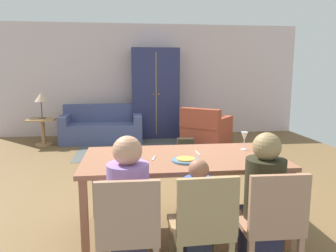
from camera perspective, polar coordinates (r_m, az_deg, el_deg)
The scene contains 23 objects.
ground_plane at distance 5.04m, azimuth -0.88°, elevation -8.41°, with size 7.46×6.38×0.02m, color brown.
back_wall at distance 8.03m, azimuth -3.36°, elevation 8.15°, with size 7.46×0.10×2.70m, color beige.
dining_table at distance 3.06m, azimuth 2.60°, elevation -6.64°, with size 1.86×0.97×0.76m.
plate_near_man at distance 2.88m, azimuth -7.11°, elevation -6.13°, with size 0.25×0.25×0.02m, color slate.
pizza_near_man at distance 2.88m, azimuth -7.11°, elevation -5.84°, with size 0.17×0.17×0.01m, color #E09C51.
plate_near_child at distance 2.87m, azimuth 3.21°, elevation -6.16°, with size 0.25×0.25×0.02m, color teal.
pizza_near_child at distance 2.86m, azimuth 3.21°, elevation -5.87°, with size 0.17×0.17×0.01m, color gold.
wine_glass at distance 3.35m, azimuth 13.47°, elevation -1.93°, with size 0.07×0.07×0.19m.
fork at distance 2.96m, azimuth -2.58°, elevation -5.77°, with size 0.02×0.15×0.01m, color silver.
knife at distance 3.16m, azimuth 5.31°, elevation -4.78°, with size 0.01×0.17×0.01m, color silver.
dining_chair_man at distance 2.30m, azimuth -7.04°, elevation -17.71°, with size 0.43×0.43×0.87m.
person_man at distance 2.45m, azimuth -6.99°, elevation -15.40°, with size 0.30×0.40×1.11m.
dining_chair_child at distance 2.35m, azimuth 6.16°, elevation -17.05°, with size 0.43×0.43×0.87m.
person_child at distance 2.53m, azimuth 5.16°, elevation -16.57°, with size 0.22×0.29×0.92m.
dining_chair_woman at distance 2.51m, azimuth 17.94°, elevation -15.73°, with size 0.43×0.43×0.87m.
person_woman at distance 2.65m, azimuth 16.40°, elevation -13.78°, with size 0.30×0.40×1.11m.
area_rug at distance 6.56m, azimuth -4.45°, elevation -4.06°, with size 2.60×1.80×0.01m, color #4E5250.
couch at distance 7.36m, azimuth -11.64°, elevation -0.35°, with size 1.76×0.86×0.82m.
armchair at distance 6.83m, azimuth 6.74°, elevation -0.85°, with size 1.20×1.20×0.82m.
armoire at distance 7.66m, azimuth -2.31°, elevation 5.85°, with size 1.10×0.59×2.10m.
side_table at distance 7.31m, azimuth -21.43°, elevation -0.31°, with size 0.56×0.56×0.58m.
table_lamp at distance 7.23m, azimuth -21.73°, elevation 4.63°, with size 0.26×0.26×0.54m.
handbag at distance 6.33m, azimuth 3.12°, elevation -3.38°, with size 0.32×0.16×0.26m, color #2F291D.
Camera 1 is at (-0.50, -4.18, 1.54)m, focal length 34.16 mm.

